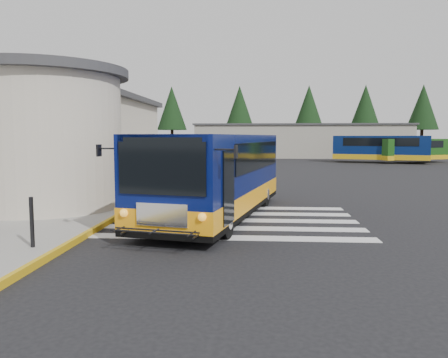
# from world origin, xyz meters

# --- Properties ---
(ground) EXTENTS (140.00, 140.00, 0.00)m
(ground) POSITION_xyz_m (0.00, 0.00, 0.00)
(ground) COLOR black
(ground) RESTS_ON ground
(sidewalk) EXTENTS (10.00, 34.00, 0.15)m
(sidewalk) POSITION_xyz_m (-9.00, 4.00, 0.07)
(sidewalk) COLOR gray
(sidewalk) RESTS_ON ground
(curb_strip) EXTENTS (0.12, 34.00, 0.16)m
(curb_strip) POSITION_xyz_m (-4.05, 4.00, 0.08)
(curb_strip) COLOR gold
(curb_strip) RESTS_ON ground
(station_building) EXTENTS (12.70, 18.70, 4.80)m
(station_building) POSITION_xyz_m (-10.84, 6.91, 2.57)
(station_building) COLOR beige
(station_building) RESTS_ON ground
(crosswalk) EXTENTS (8.00, 5.35, 0.01)m
(crosswalk) POSITION_xyz_m (-0.50, -0.80, 0.01)
(crosswalk) COLOR silver
(crosswalk) RESTS_ON ground
(depot_building) EXTENTS (26.40, 8.40, 4.20)m
(depot_building) POSITION_xyz_m (6.00, 42.00, 2.11)
(depot_building) COLOR gray
(depot_building) RESTS_ON ground
(tree_line) EXTENTS (58.40, 4.40, 10.00)m
(tree_line) POSITION_xyz_m (6.29, 50.00, 6.77)
(tree_line) COLOR black
(tree_line) RESTS_ON ground
(transit_bus) EXTENTS (4.68, 9.79, 2.68)m
(transit_bus) POSITION_xyz_m (-0.91, -0.25, 1.28)
(transit_bus) COLOR #071152
(transit_bus) RESTS_ON ground
(bollard) EXTENTS (0.09, 0.09, 1.14)m
(bollard) POSITION_xyz_m (-4.65, -5.03, 0.72)
(bollard) COLOR black
(bollard) RESTS_ON sidewalk
(far_bus_a) EXTENTS (9.37, 5.55, 2.34)m
(far_bus_a) POSITION_xyz_m (12.86, 30.34, 1.52)
(far_bus_a) COLOR #06194C
(far_bus_a) RESTS_ON ground
(far_bus_b) EXTENTS (8.19, 5.54, 2.07)m
(far_bus_b) POSITION_xyz_m (16.07, 31.09, 1.34)
(far_bus_b) COLOR #174412
(far_bus_b) RESTS_ON ground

